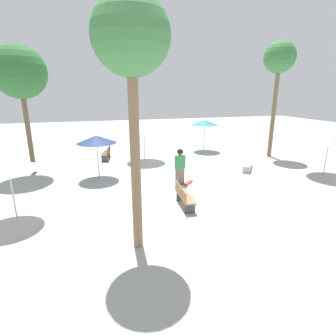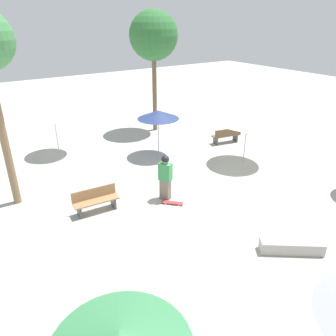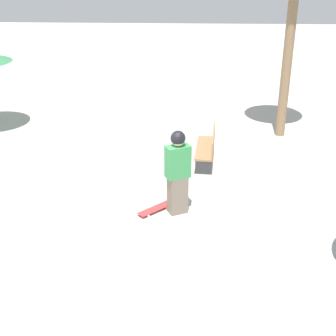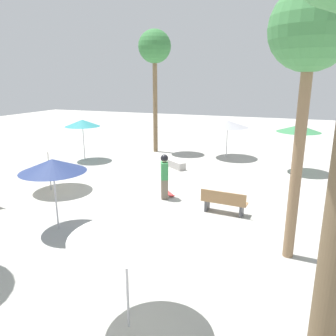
# 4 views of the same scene
# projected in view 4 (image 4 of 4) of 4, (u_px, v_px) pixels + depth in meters

# --- Properties ---
(ground_plane) EXTENTS (60.00, 60.00, 0.00)m
(ground_plane) POSITION_uv_depth(u_px,v_px,m) (152.00, 188.00, 14.23)
(ground_plane) COLOR #B2AFA8
(skater_main) EXTENTS (0.54, 0.45, 1.79)m
(skater_main) POSITION_uv_depth(u_px,v_px,m) (164.00, 175.00, 12.77)
(skater_main) COLOR #726656
(skater_main) RESTS_ON ground_plane
(skateboard) EXTENTS (0.71, 0.70, 0.07)m
(skateboard) POSITION_uv_depth(u_px,v_px,m) (169.00, 193.00, 13.43)
(skateboard) COLOR red
(skateboard) RESTS_ON ground_plane
(concrete_ledge) EXTENTS (1.42, 1.71, 0.38)m
(concrete_ledge) POSITION_uv_depth(u_px,v_px,m) (173.00, 164.00, 17.63)
(concrete_ledge) COLOR #A8A39E
(concrete_ledge) RESTS_ON ground_plane
(bench_near) EXTENTS (0.56, 1.63, 0.85)m
(bench_near) POSITION_uv_depth(u_px,v_px,m) (224.00, 202.00, 11.43)
(bench_near) COLOR #47474C
(bench_near) RESTS_ON ground_plane
(shade_umbrella_teal) EXTENTS (2.00, 2.00, 2.37)m
(shade_umbrella_teal) POSITION_uv_depth(u_px,v_px,m) (82.00, 123.00, 18.61)
(shade_umbrella_teal) COLOR #B7B7BC
(shade_umbrella_teal) RESTS_ON ground_plane
(shade_umbrella_cream) EXTENTS (2.43, 2.43, 2.37)m
(shade_umbrella_cream) POSITION_uv_depth(u_px,v_px,m) (46.00, 141.00, 13.51)
(shade_umbrella_cream) COLOR #B7B7BC
(shade_umbrella_cream) RESTS_ON ground_plane
(shade_umbrella_green) EXTENTS (2.14, 2.14, 2.39)m
(shade_umbrella_green) POSITION_uv_depth(u_px,v_px,m) (299.00, 129.00, 16.20)
(shade_umbrella_green) COLOR #B7B7BC
(shade_umbrella_green) RESTS_ON ground_plane
(shade_umbrella_grey) EXTENTS (2.49, 2.49, 2.23)m
(shade_umbrella_grey) POSITION_uv_depth(u_px,v_px,m) (228.00, 124.00, 19.37)
(shade_umbrella_grey) COLOR #B7B7BC
(shade_umbrella_grey) RESTS_ON ground_plane
(shade_umbrella_navy) EXTENTS (2.00, 2.00, 2.27)m
(shade_umbrella_navy) POSITION_uv_depth(u_px,v_px,m) (53.00, 166.00, 9.82)
(shade_umbrella_navy) COLOR #B7B7BC
(shade_umbrella_navy) RESTS_ON ground_plane
(shade_umbrella_white) EXTENTS (2.03, 2.03, 2.23)m
(shade_umbrella_white) POSITION_uv_depth(u_px,v_px,m) (125.00, 228.00, 5.73)
(shade_umbrella_white) COLOR #B7B7BC
(shade_umbrella_white) RESTS_ON ground_plane
(palm_tree_right) EXTENTS (1.92, 1.92, 6.64)m
(palm_tree_right) POSITION_uv_depth(u_px,v_px,m) (311.00, 35.00, 7.33)
(palm_tree_right) COLOR #896B4C
(palm_tree_right) RESTS_ON ground_plane
(palm_tree_left) EXTENTS (2.00, 2.00, 7.51)m
(palm_tree_left) POSITION_uv_depth(u_px,v_px,m) (155.00, 50.00, 19.86)
(palm_tree_left) COLOR brown
(palm_tree_left) RESTS_ON ground_plane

